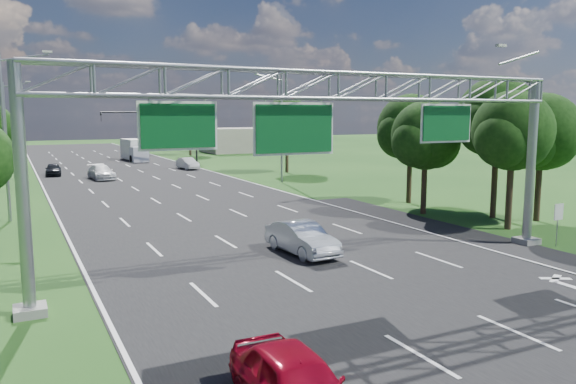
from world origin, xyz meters
TOP-DOWN VIEW (x-y plane):
  - ground at (0.00, 30.00)m, footprint 220.00×220.00m
  - road at (0.00, 30.00)m, footprint 18.00×180.00m
  - road_flare at (10.20, 14.00)m, footprint 3.00×30.00m
  - sign_gantry at (0.33, 12.00)m, footprint 23.50×1.00m
  - regulatory_sign at (12.40, 10.98)m, footprint 0.60×0.08m
  - traffic_signal at (7.48, 65.00)m, footprint 12.21×0.24m
  - streetlight_l_near at (-11.30, 30.00)m, footprint 2.97×0.22m
  - streetlight_l_far at (-11.30, 65.00)m, footprint 2.97×0.22m
  - streetlight_r_mid at (11.30, 40.00)m, footprint 2.97×0.22m
  - tree_cluster_right at (14.80, 19.19)m, footprint 9.91×14.60m
  - tree_verge_rd at (16.08, 48.04)m, footprint 5.76×4.80m
  - tree_verge_re at (14.08, 78.04)m, footprint 5.76×4.80m
  - building_right at (24.00, 82.00)m, footprint 12.00×9.00m
  - silver_sedan at (0.54, 15.19)m, footprint 1.85×4.56m
  - car_queue_a at (-3.29, 50.35)m, footprint 2.40×4.97m
  - car_queue_c at (-7.30, 56.10)m, footprint 1.85×3.91m
  - car_queue_d at (7.26, 56.52)m, footprint 1.83×4.16m
  - box_truck at (4.29, 72.18)m, footprint 2.66×7.80m

SIDE VIEW (x-z plane):
  - ground at x=0.00m, z-range 0.00..0.00m
  - road at x=0.00m, z-range -0.01..0.01m
  - road_flare at x=10.20m, z-range -0.01..0.01m
  - car_queue_c at x=-7.30m, z-range 0.00..1.29m
  - car_queue_d at x=7.26m, z-range 0.00..1.33m
  - car_queue_a at x=-3.29m, z-range 0.00..1.40m
  - silver_sedan at x=0.54m, z-range 0.00..1.47m
  - box_truck at x=4.29m, z-range -0.06..2.84m
  - regulatory_sign at x=12.40m, z-range 0.46..2.56m
  - building_right at x=24.00m, z-range 0.00..4.00m
  - traffic_signal at x=7.48m, z-range 1.67..8.67m
  - tree_verge_re at x=14.08m, z-range 1.28..9.12m
  - tree_cluster_right at x=14.80m, z-range 0.97..9.65m
  - streetlight_l_near at x=-11.30m, z-range 0.50..10.66m
  - streetlight_l_far at x=-11.30m, z-range 0.50..10.66m
  - streetlight_r_mid at x=11.30m, z-range 0.50..10.66m
  - tree_verge_rd at x=16.08m, z-range 1.49..9.77m
  - sign_gantry at x=0.33m, z-range 2.11..11.67m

